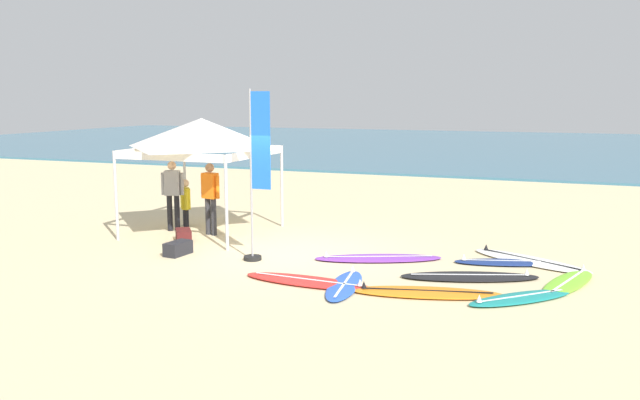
{
  "coord_description": "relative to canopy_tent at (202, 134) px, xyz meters",
  "views": [
    {
      "loc": [
        5.27,
        -12.22,
        3.24
      ],
      "look_at": [
        0.16,
        1.03,
        1.0
      ],
      "focal_mm": 36.73,
      "sensor_mm": 36.0,
      "label": 1
    }
  ],
  "objects": [
    {
      "name": "surfboard_teal",
      "position": [
        7.53,
        -2.77,
        -2.35
      ],
      "size": [
        1.8,
        1.78,
        0.19
      ],
      "color": "#19847F",
      "rests_on": "ground"
    },
    {
      "name": "surfboard_purple",
      "position": [
        4.65,
        -1.05,
        -2.35
      ],
      "size": [
        2.63,
        1.64,
        0.19
      ],
      "color": "purple",
      "rests_on": "ground"
    },
    {
      "name": "sea",
      "position": [
        2.89,
        30.94,
        -2.34
      ],
      "size": [
        80.0,
        36.0,
        0.1
      ],
      "primitive_type": "cube",
      "color": "#386B84",
      "rests_on": "ground"
    },
    {
      "name": "surfboard_black",
      "position": [
        6.58,
        -1.77,
        -2.35
      ],
      "size": [
        2.57,
        1.47,
        0.19
      ],
      "color": "black",
      "rests_on": "ground"
    },
    {
      "name": "gear_bag_by_pole",
      "position": [
        0.08,
        -1.03,
        -2.25
      ],
      "size": [
        0.62,
        0.67,
        0.28
      ],
      "primitive_type": "cube",
      "rotation": [
        0.0,
        0.0,
        2.22
      ],
      "color": "#4C1919",
      "rests_on": "ground"
    },
    {
      "name": "ground_plane",
      "position": [
        2.89,
        -1.2,
        -2.39
      ],
      "size": [
        80.0,
        80.0,
        0.0
      ],
      "primitive_type": "plane",
      "color": "beige"
    },
    {
      "name": "person_grey",
      "position": [
        -0.83,
        -0.04,
        -1.4
      ],
      "size": [
        0.52,
        0.33,
        1.71
      ],
      "color": "black",
      "rests_on": "ground"
    },
    {
      "name": "surfboard_lime",
      "position": [
        8.24,
        -1.52,
        -2.35
      ],
      "size": [
        1.13,
        2.12,
        0.19
      ],
      "color": "#7AD12D",
      "rests_on": "ground"
    },
    {
      "name": "surfboard_blue",
      "position": [
        4.64,
        -3.11,
        -2.35
      ],
      "size": [
        0.78,
        1.97,
        0.19
      ],
      "color": "blue",
      "rests_on": "ground"
    },
    {
      "name": "person_yellow",
      "position": [
        -0.87,
        0.56,
        -1.73
      ],
      "size": [
        0.39,
        0.45,
        1.2
      ],
      "color": "black",
      "rests_on": "ground"
    },
    {
      "name": "person_orange",
      "position": [
        0.27,
        -0.14,
        -1.4
      ],
      "size": [
        0.54,
        0.29,
        1.71
      ],
      "color": "#2D2D33",
      "rests_on": "ground"
    },
    {
      "name": "surfboard_white",
      "position": [
        7.52,
        -0.16,
        -2.35
      ],
      "size": [
        2.59,
        1.85,
        0.19
      ],
      "color": "white",
      "rests_on": "ground"
    },
    {
      "name": "surfboard_orange",
      "position": [
        6.05,
        -3.02,
        -2.35
      ],
      "size": [
        2.63,
        1.25,
        0.19
      ],
      "color": "orange",
      "rests_on": "ground"
    },
    {
      "name": "surfboard_navy",
      "position": [
        7.09,
        -0.47,
        -2.35
      ],
      "size": [
        2.1,
        1.1,
        0.19
      ],
      "color": "navy",
      "rests_on": "ground"
    },
    {
      "name": "gear_bag_near_tent",
      "position": [
        0.66,
        -2.14,
        -2.25
      ],
      "size": [
        0.38,
        0.63,
        0.28
      ],
      "primitive_type": "cube",
      "rotation": [
        0.0,
        0.0,
        1.47
      ],
      "color": "#232328",
      "rests_on": "ground"
    },
    {
      "name": "surfboard_red",
      "position": [
        3.96,
        -3.1,
        -2.35
      ],
      "size": [
        2.44,
        0.78,
        0.19
      ],
      "color": "red",
      "rests_on": "ground"
    },
    {
      "name": "banner_flag",
      "position": [
        2.41,
        -1.96,
        -0.81
      ],
      "size": [
        0.6,
        0.36,
        3.4
      ],
      "color": "#99999E",
      "rests_on": "ground"
    },
    {
      "name": "canopy_tent",
      "position": [
        0.0,
        0.0,
        0.0
      ],
      "size": [
        2.96,
        2.96,
        2.75
      ],
      "color": "#B7B7BC",
      "rests_on": "ground"
    }
  ]
}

